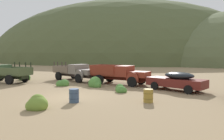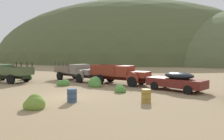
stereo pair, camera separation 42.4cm
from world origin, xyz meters
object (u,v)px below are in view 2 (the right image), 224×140
Objects in this scene: truck_weathered_green at (4,73)px; truck_primer_gray at (79,72)px; truck_rust_red at (123,74)px; oil_drum_foreground at (72,95)px; car_oxblood at (174,81)px; oil_drum_by_truck at (146,96)px.

truck_weathered_green is 0.96× the size of truck_primer_gray.
truck_rust_red reaches higher than oil_drum_foreground.
truck_weathered_green is 7.03× the size of oil_drum_foreground.
truck_rust_red reaches higher than car_oxblood.
truck_weathered_green is 13.25m from truck_rust_red.
truck_rust_red is at bearing 121.92° from oil_drum_by_truck.
truck_rust_red is at bearing 10.50° from truck_primer_gray.
truck_weathered_green reaches higher than oil_drum_by_truck.
truck_rust_red is 5.34m from car_oxblood.
truck_primer_gray is at bearing -179.36° from truck_rust_red.
truck_weathered_green is at bearing -130.78° from truck_primer_gray.
truck_weathered_green is at bearing 169.12° from oil_drum_by_truck.
truck_rust_red is (12.76, 3.55, 0.01)m from truck_weathered_green.
car_oxblood is 5.44m from oil_drum_by_truck.
oil_drum_by_truck is (4.27, 1.87, -0.01)m from oil_drum_foreground.
truck_primer_gray reaches higher than truck_rust_red.
truck_weathered_green reaches higher than oil_drum_foreground.
truck_primer_gray is at bearing -150.15° from truck_weathered_green.
truck_weathered_green is at bearing 158.05° from oil_drum_foreground.
truck_weathered_green is at bearing 26.65° from car_oxblood.
truck_rust_red is at bearing 89.82° from oil_drum_foreground.
oil_drum_by_truck is (17.01, -3.27, -0.58)m from truck_weathered_green.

